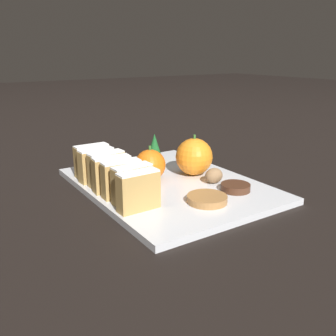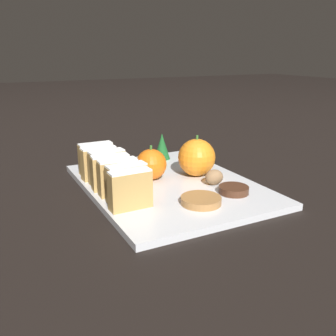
# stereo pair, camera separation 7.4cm
# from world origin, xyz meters

# --- Properties ---
(ground_plane) EXTENTS (6.00, 6.00, 0.00)m
(ground_plane) POSITION_xyz_m (0.00, 0.00, 0.00)
(ground_plane) COLOR black
(serving_platter) EXTENTS (0.31, 0.41, 0.01)m
(serving_platter) POSITION_xyz_m (0.00, 0.00, 0.01)
(serving_platter) COLOR silver
(serving_platter) RESTS_ON ground_plane
(stollen_slice_front) EXTENTS (0.07, 0.03, 0.07)m
(stollen_slice_front) POSITION_xyz_m (-0.11, -0.09, 0.04)
(stollen_slice_front) COLOR tan
(stollen_slice_front) RESTS_ON serving_platter
(stollen_slice_second) EXTENTS (0.07, 0.03, 0.07)m
(stollen_slice_second) POSITION_xyz_m (-0.11, -0.05, 0.04)
(stollen_slice_second) COLOR tan
(stollen_slice_second) RESTS_ON serving_platter
(stollen_slice_third) EXTENTS (0.07, 0.03, 0.07)m
(stollen_slice_third) POSITION_xyz_m (-0.11, -0.02, 0.04)
(stollen_slice_third) COLOR tan
(stollen_slice_third) RESTS_ON serving_platter
(stollen_slice_fourth) EXTENTS (0.07, 0.03, 0.07)m
(stollen_slice_fourth) POSITION_xyz_m (-0.11, 0.02, 0.04)
(stollen_slice_fourth) COLOR tan
(stollen_slice_fourth) RESTS_ON serving_platter
(stollen_slice_fifth) EXTENTS (0.07, 0.03, 0.07)m
(stollen_slice_fifth) POSITION_xyz_m (-0.11, 0.05, 0.04)
(stollen_slice_fifth) COLOR tan
(stollen_slice_fifth) RESTS_ON serving_platter
(stollen_slice_sixth) EXTENTS (0.07, 0.03, 0.07)m
(stollen_slice_sixth) POSITION_xyz_m (-0.11, 0.09, 0.04)
(stollen_slice_sixth) COLOR tan
(stollen_slice_sixth) RESTS_ON serving_platter
(stollen_slice_back) EXTENTS (0.07, 0.03, 0.07)m
(stollen_slice_back) POSITION_xyz_m (-0.11, 0.12, 0.04)
(stollen_slice_back) COLOR tan
(stollen_slice_back) RESTS_ON serving_platter
(orange_near) EXTENTS (0.06, 0.06, 0.07)m
(orange_near) POSITION_xyz_m (-0.02, 0.03, 0.04)
(orange_near) COLOR orange
(orange_near) RESTS_ON serving_platter
(orange_far) EXTENTS (0.08, 0.08, 0.09)m
(orange_far) POSITION_xyz_m (0.07, 0.01, 0.05)
(orange_far) COLOR orange
(orange_far) RESTS_ON serving_platter
(walnut) EXTENTS (0.04, 0.03, 0.03)m
(walnut) POSITION_xyz_m (0.07, -0.05, 0.03)
(walnut) COLOR #8E6B47
(walnut) RESTS_ON serving_platter
(chocolate_cookie) EXTENTS (0.06, 0.06, 0.01)m
(chocolate_cookie) POSITION_xyz_m (0.08, -0.11, 0.02)
(chocolate_cookie) COLOR #472819
(chocolate_cookie) RESTS_ON serving_platter
(gingerbread_cookie) EXTENTS (0.07, 0.07, 0.01)m
(gingerbread_cookie) POSITION_xyz_m (0.00, -0.12, 0.02)
(gingerbread_cookie) COLOR #A3703D
(gingerbread_cookie) RESTS_ON serving_platter
(evergreen_sprig) EXTENTS (0.04, 0.04, 0.06)m
(evergreen_sprig) POSITION_xyz_m (0.07, 0.16, 0.04)
(evergreen_sprig) COLOR #195623
(evergreen_sprig) RESTS_ON serving_platter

